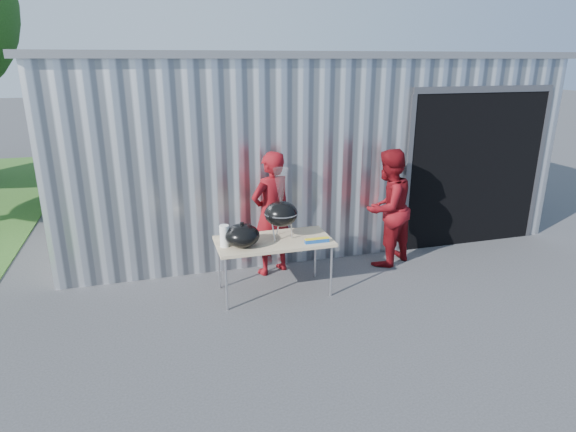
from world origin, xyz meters
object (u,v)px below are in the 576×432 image
object	(u,v)px
folding_table	(274,243)
person_cook	(271,214)
kettle_grill	(281,208)
person_bystander	(387,208)

from	to	relation	value
folding_table	person_cook	size ratio (longest dim) A/B	0.84
kettle_grill	person_bystander	world-z (taller)	person_bystander
folding_table	kettle_grill	world-z (taller)	kettle_grill
person_cook	person_bystander	distance (m)	1.75
kettle_grill	person_cook	world-z (taller)	person_cook
folding_table	person_bystander	xyz separation A→B (m)	(1.87, 0.48, 0.17)
kettle_grill	person_cook	bearing A→B (deg)	87.83
folding_table	person_cook	world-z (taller)	person_cook
kettle_grill	person_cook	xyz separation A→B (m)	(0.02, 0.61, -0.27)
kettle_grill	person_cook	distance (m)	0.66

